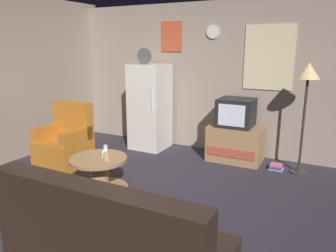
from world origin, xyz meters
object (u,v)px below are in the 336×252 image
tv_stand (235,143)px  book_stack (276,167)px  couch (114,249)px  mug_ceramic_tan (107,157)px  wine_glass (106,151)px  standing_lamp (308,80)px  fridge (150,107)px  crt_tv (236,112)px  mug_ceramic_white (105,154)px  armchair (66,143)px  coffee_table (99,174)px

tv_stand → book_stack: bearing=-9.6°
couch → book_stack: bearing=77.6°
mug_ceramic_tan → book_stack: size_ratio=0.43×
wine_glass → standing_lamp: bearing=39.5°
tv_stand → wine_glass: 2.18m
book_stack → wine_glass: bearing=-136.4°
mug_ceramic_tan → wine_glass: bearing=131.9°
fridge → crt_tv: size_ratio=3.28×
fridge → mug_ceramic_white: fridge is taller
armchair → standing_lamp: bearing=21.4°
crt_tv → coffee_table: crt_tv is taller
crt_tv → wine_glass: 2.18m
wine_glass → mug_ceramic_tan: wine_glass is taller
standing_lamp → wine_glass: 2.88m
wine_glass → armchair: (-1.15, 0.47, -0.19)m
crt_tv → armchair: bearing=-148.9°
standing_lamp → couch: size_ratio=0.94×
crt_tv → mug_ceramic_tan: bearing=-118.2°
fridge → book_stack: 2.35m
tv_stand → armchair: 2.68m
standing_lamp → book_stack: bearing=-175.7°
tv_stand → crt_tv: bearing=-176.4°
mug_ceramic_tan → couch: (1.05, -1.27, -0.18)m
crt_tv → couch: (0.01, -3.21, -0.48)m
tv_stand → couch: (-0.01, -3.21, 0.03)m
wine_glass → couch: size_ratio=0.09×
coffee_table → wine_glass: (0.06, 0.08, 0.30)m
armchair → book_stack: bearing=23.1°
mug_ceramic_white → book_stack: 2.57m
crt_tv → standing_lamp: (1.00, -0.09, 0.57)m
tv_stand → couch: 3.21m
fridge → crt_tv: (1.56, 0.02, 0.04)m
standing_lamp → book_stack: standing_lamp is taller
tv_stand → mug_ceramic_white: tv_stand is taller
standing_lamp → couch: (-0.99, -3.12, -1.05)m
tv_stand → standing_lamp: size_ratio=0.53×
wine_glass → book_stack: bearing=43.6°
tv_stand → book_stack: 0.72m
tv_stand → coffee_table: (-1.20, -1.92, -0.06)m
crt_tv → mug_ceramic_white: crt_tv is taller
coffee_table → armchair: (-1.09, 0.55, 0.11)m
mug_ceramic_tan → book_stack: bearing=46.6°
couch → book_stack: couch is taller
standing_lamp → book_stack: size_ratio=7.61×
fridge → standing_lamp: bearing=-1.5°
tv_stand → mug_ceramic_white: 2.21m
standing_lamp → mug_ceramic_white: (-2.12, -1.79, -0.86)m
mug_ceramic_white → couch: size_ratio=0.05×
coffee_table → mug_ceramic_tan: 0.31m
tv_stand → crt_tv: (-0.02, -0.00, 0.51)m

